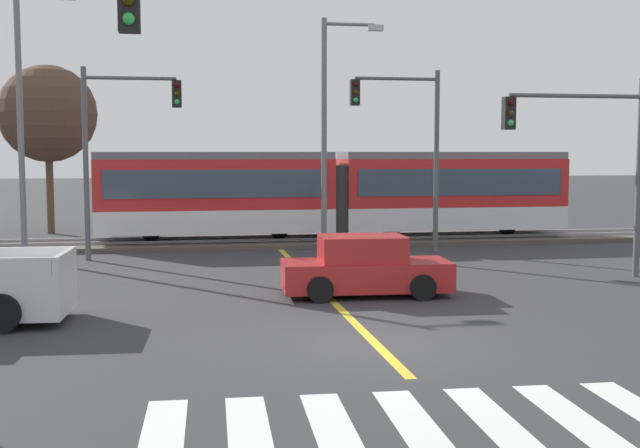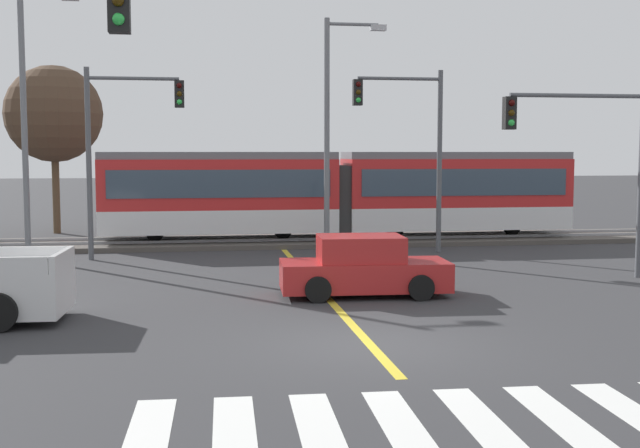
% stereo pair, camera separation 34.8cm
% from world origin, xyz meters
% --- Properties ---
extents(ground_plane, '(200.00, 200.00, 0.00)m').
position_xyz_m(ground_plane, '(0.00, 0.00, 0.00)').
color(ground_plane, '#333335').
extents(track_bed, '(120.00, 4.00, 0.18)m').
position_xyz_m(track_bed, '(0.00, 16.79, 0.09)').
color(track_bed, '#4C4742').
rests_on(track_bed, ground).
extents(rail_near, '(120.00, 0.08, 0.10)m').
position_xyz_m(rail_near, '(0.00, 16.07, 0.23)').
color(rail_near, '#939399').
rests_on(rail_near, track_bed).
extents(rail_far, '(120.00, 0.08, 0.10)m').
position_xyz_m(rail_far, '(0.00, 17.51, 0.23)').
color(rail_far, '#939399').
rests_on(rail_far, track_bed).
extents(light_rail_tram, '(18.50, 2.64, 3.43)m').
position_xyz_m(light_rail_tram, '(2.46, 16.78, 2.05)').
color(light_rail_tram, silver).
rests_on(light_rail_tram, track_bed).
extents(crosswalk_stripe_0, '(0.66, 2.82, 0.01)m').
position_xyz_m(crosswalk_stripe_0, '(-3.85, -4.24, 0.00)').
color(crosswalk_stripe_0, silver).
rests_on(crosswalk_stripe_0, ground).
extents(crosswalk_stripe_1, '(0.66, 2.82, 0.01)m').
position_xyz_m(crosswalk_stripe_1, '(-2.75, -4.28, 0.00)').
color(crosswalk_stripe_1, silver).
rests_on(crosswalk_stripe_1, ground).
extents(crosswalk_stripe_2, '(0.66, 2.82, 0.01)m').
position_xyz_m(crosswalk_stripe_2, '(-1.65, -4.32, 0.00)').
color(crosswalk_stripe_2, silver).
rests_on(crosswalk_stripe_2, ground).
extents(crosswalk_stripe_3, '(0.66, 2.82, 0.01)m').
position_xyz_m(crosswalk_stripe_3, '(-0.55, -4.36, 0.00)').
color(crosswalk_stripe_3, silver).
rests_on(crosswalk_stripe_3, ground).
extents(crosswalk_stripe_4, '(0.66, 2.82, 0.01)m').
position_xyz_m(crosswalk_stripe_4, '(0.55, -4.40, 0.00)').
color(crosswalk_stripe_4, silver).
rests_on(crosswalk_stripe_4, ground).
extents(crosswalk_stripe_5, '(0.66, 2.82, 0.01)m').
position_xyz_m(crosswalk_stripe_5, '(1.65, -4.43, 0.00)').
color(crosswalk_stripe_5, silver).
rests_on(crosswalk_stripe_5, ground).
extents(crosswalk_stripe_6, '(0.66, 2.82, 0.01)m').
position_xyz_m(crosswalk_stripe_6, '(2.75, -4.47, 0.00)').
color(crosswalk_stripe_6, silver).
rests_on(crosswalk_stripe_6, ground).
extents(lane_centre_line, '(0.20, 17.17, 0.01)m').
position_xyz_m(lane_centre_line, '(0.00, 6.21, 0.00)').
color(lane_centre_line, gold).
rests_on(lane_centre_line, ground).
extents(sedan_crossing, '(4.28, 2.07, 1.52)m').
position_xyz_m(sedan_crossing, '(0.95, 5.07, 0.70)').
color(sedan_crossing, '#B22323').
rests_on(sedan_crossing, ground).
extents(traffic_light_far_right, '(3.25, 0.38, 6.50)m').
position_xyz_m(traffic_light_far_right, '(4.42, 13.24, 4.29)').
color(traffic_light_far_right, '#515459').
rests_on(traffic_light_far_right, ground).
extents(traffic_light_far_left, '(3.25, 0.38, 6.40)m').
position_xyz_m(traffic_light_far_left, '(-5.66, 13.03, 4.21)').
color(traffic_light_far_left, '#515459').
rests_on(traffic_light_far_left, ground).
extents(traffic_light_mid_right, '(4.25, 0.38, 5.70)m').
position_xyz_m(traffic_light_mid_right, '(7.90, 6.71, 3.77)').
color(traffic_light_mid_right, '#515459').
rests_on(traffic_light_mid_right, ground).
extents(street_lamp_west, '(1.96, 0.28, 8.99)m').
position_xyz_m(street_lamp_west, '(-8.62, 13.40, 5.05)').
color(street_lamp_west, slate).
rests_on(street_lamp_west, ground).
extents(street_lamp_centre, '(2.23, 0.28, 8.31)m').
position_xyz_m(street_lamp_centre, '(1.67, 13.86, 4.74)').
color(street_lamp_centre, slate).
rests_on(street_lamp_centre, ground).
extents(bare_tree_west, '(4.24, 4.24, 7.40)m').
position_xyz_m(bare_tree_west, '(-9.32, 22.38, 5.26)').
color(bare_tree_west, brown).
rests_on(bare_tree_west, ground).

